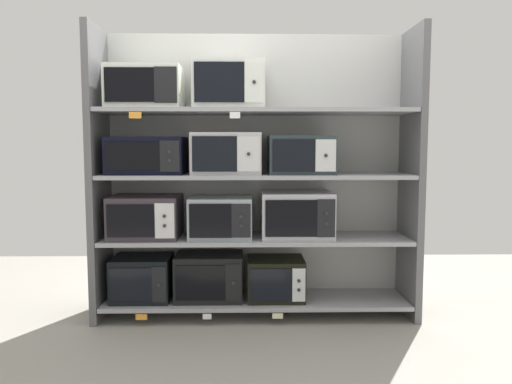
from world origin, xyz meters
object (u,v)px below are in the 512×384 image
Objects in this scene: microwave_3 at (146,217)px; microwave_5 at (297,214)px; microwave_10 at (229,86)px; microwave_4 at (221,217)px; microwave_8 at (300,155)px; microwave_0 at (142,278)px; microwave_1 at (209,276)px; microwave_9 at (145,88)px; microwave_6 at (148,156)px; microwave_2 at (276,278)px; microwave_7 at (227,153)px.

microwave_5 is (1.12, -0.00, 0.01)m from microwave_3.
microwave_3 is 1.14m from microwave_10.
microwave_3 is 0.55m from microwave_4.
microwave_8 is (0.02, -0.00, 0.44)m from microwave_5.
microwave_10 is (0.66, -0.00, 1.42)m from microwave_0.
microwave_1 is 0.94× the size of microwave_9.
microwave_10 is at bearing -0.02° from microwave_0.
microwave_3 is at bearing 180.00° from microwave_1.
microwave_9 is (-0.01, -0.00, 0.49)m from microwave_6.
microwave_1 is at bearing -0.02° from microwave_6.
microwave_4 is at bearing -0.14° from microwave_1.
microwave_4 is 0.96m from microwave_10.
microwave_5 reaches higher than microwave_3.
microwave_2 is at bearing -0.01° from microwave_0.
microwave_10 is at bearing -0.07° from microwave_1.
microwave_1 is 0.95× the size of microwave_5.
microwave_0 is 1.25m from microwave_5.
microwave_4 is at bearing -180.00° from microwave_2.
microwave_1 is 0.50m from microwave_2.
microwave_4 is at bearing -179.99° from microwave_10.
microwave_4 is 0.98× the size of microwave_8.
microwave_3 is at bearing 179.99° from microwave_2.
microwave_10 is at bearing 0.01° from microwave_4.
microwave_9 is at bearing 179.99° from microwave_2.
microwave_2 is 1.32m from microwave_6.
microwave_9 is (-0.45, 0.00, 1.39)m from microwave_1.
microwave_7 is (-0.36, 0.00, 0.94)m from microwave_2.
microwave_7 is (0.58, -0.00, 0.02)m from microwave_6.
microwave_5 is (0.15, 0.00, 0.49)m from microwave_2.
microwave_7 is 1.06× the size of microwave_8.
microwave_3 reaches higher than microwave_1.
microwave_7 reaches higher than microwave_0.
microwave_0 is 0.86× the size of microwave_7.
microwave_7 reaches higher than microwave_8.
microwave_8 is (0.59, 0.00, 0.46)m from microwave_4.
microwave_4 is 0.91× the size of microwave_10.
microwave_8 is at bearing -0.02° from microwave_1.
microwave_3 is 1.00× the size of microwave_7.
microwave_2 is 0.80× the size of microwave_9.
microwave_2 is at bearing -179.96° from microwave_5.
microwave_9 reaches higher than microwave_4.
microwave_0 is at bearing 179.98° from microwave_7.
microwave_10 is at bearing 180.00° from microwave_2.
microwave_4 is 0.56m from microwave_5.
microwave_4 is 0.75m from microwave_8.
microwave_0 is 0.47m from microwave_3.
microwave_4 reaches higher than microwave_1.
microwave_0 is 1.49m from microwave_8.
microwave_3 is 0.45m from microwave_6.
microwave_3 is (-0.46, 0.00, 0.45)m from microwave_1.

